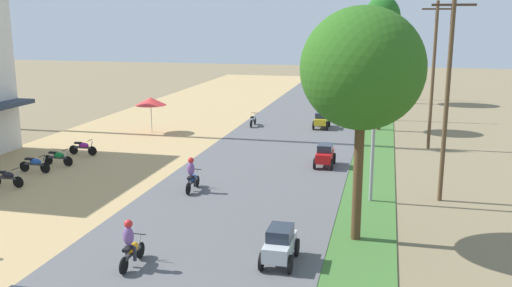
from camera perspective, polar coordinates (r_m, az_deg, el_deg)
parked_motorbike_fourth at (r=29.52m, az=-24.06°, el=-3.15°), size 1.80×0.54×0.94m
parked_motorbike_fifth at (r=31.71m, az=-21.64°, el=-1.90°), size 1.80×0.54×0.94m
parked_motorbike_sixth at (r=32.74m, az=-19.54°, el=-1.30°), size 1.80×0.54×0.94m
parked_motorbike_seventh at (r=34.82m, az=-17.23°, el=-0.33°), size 1.80×0.54×0.94m
vendor_umbrella at (r=40.30m, az=-10.69°, el=4.25°), size 2.20×2.20×2.52m
median_tree_nearest at (r=19.83m, az=10.80°, el=7.45°), size 4.34×4.34×8.42m
median_tree_second at (r=41.39m, az=12.69°, el=8.10°), size 2.97×2.97×6.34m
median_tree_third at (r=55.64m, az=12.75°, el=12.27°), size 3.44×3.44×10.12m
streetlamp_near at (r=24.67m, az=12.01°, el=3.44°), size 3.16×0.20×7.11m
streetlamp_mid at (r=45.96m, az=12.74°, el=7.63°), size 3.16×0.20×7.25m
streetlamp_far at (r=58.54m, az=12.93°, el=8.93°), size 3.16×0.20×7.85m
utility_pole_near at (r=25.63m, az=18.92°, el=4.58°), size 1.80×0.20×9.08m
utility_pole_far at (r=36.21m, az=17.62°, el=6.83°), size 1.80×0.20×9.09m
car_hatchback_silver at (r=18.77m, az=2.46°, el=-10.18°), size 1.04×2.00×1.23m
car_hatchback_red at (r=30.85m, az=7.05°, el=-1.11°), size 1.04×2.00×1.23m
car_sedan_yellow at (r=41.69m, az=6.71°, el=2.48°), size 1.10×2.26×1.19m
motorbike_foreground_rider at (r=18.86m, az=-12.66°, el=-10.02°), size 0.54×1.80×1.66m
motorbike_ahead_second at (r=26.35m, az=-6.55°, el=-3.23°), size 0.54×1.80×1.66m
motorbike_ahead_third at (r=42.23m, az=-0.30°, el=2.46°), size 0.54×1.80×0.94m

